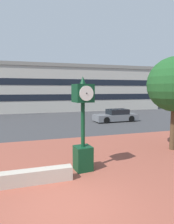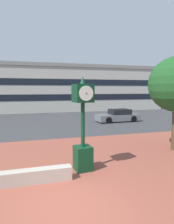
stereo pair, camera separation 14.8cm
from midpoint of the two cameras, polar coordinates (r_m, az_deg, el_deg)
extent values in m
plane|color=#38383A|center=(6.32, -5.47, -25.24)|extent=(200.00, 200.00, 0.00)
cube|color=brown|center=(7.96, -8.02, -18.18)|extent=(44.00, 11.77, 0.01)
cube|color=#ADA393|center=(7.60, -16.50, -17.61)|extent=(3.21, 0.44, 0.50)
cube|color=#0C381E|center=(8.35, -0.67, -13.21)|extent=(0.74, 0.74, 1.01)
cylinder|color=#0C381E|center=(7.99, -0.69, -3.64)|extent=(0.16, 0.16, 1.81)
cube|color=#0C381E|center=(7.86, -0.70, 5.47)|extent=(0.80, 0.80, 0.72)
cylinder|color=silver|center=(8.21, -1.67, 5.51)|extent=(0.57, 0.10, 0.57)
sphere|color=black|center=(8.23, -1.71, 5.51)|extent=(0.05, 0.05, 0.05)
cylinder|color=silver|center=(7.52, 0.36, 5.42)|extent=(0.57, 0.10, 0.57)
sphere|color=black|center=(7.50, 0.42, 5.42)|extent=(0.05, 0.05, 0.05)
cone|color=#0C381E|center=(7.87, -0.70, 9.21)|extent=(0.25, 0.25, 0.31)
cylinder|color=#4C3823|center=(11.83, 24.32, -4.16)|extent=(0.28, 0.28, 2.50)
cube|color=slate|center=(20.84, 9.07, -1.52)|extent=(4.63, 1.97, 0.64)
cube|color=black|center=(20.87, 9.65, 0.03)|extent=(2.16, 1.60, 0.56)
cylinder|color=black|center=(19.51, 6.50, -2.38)|extent=(0.65, 0.25, 0.64)
cylinder|color=black|center=(20.98, 4.62, -1.74)|extent=(0.65, 0.25, 0.64)
cylinder|color=black|center=(20.86, 13.53, -1.95)|extent=(0.65, 0.25, 0.64)
cylinder|color=black|center=(22.23, 11.31, -1.38)|extent=(0.65, 0.25, 0.64)
cube|color=#B2ADA3|center=(35.60, -6.61, 6.43)|extent=(31.11, 13.13, 6.60)
cube|color=gray|center=(35.78, -6.69, 12.12)|extent=(31.73, 13.40, 0.50)
cube|color=black|center=(29.14, -4.51, 4.28)|extent=(28.00, 0.04, 0.90)
cube|color=black|center=(29.14, -4.55, 8.61)|extent=(28.00, 0.04, 0.90)
camera|label=1|loc=(0.07, -89.47, 0.06)|focal=31.57mm
camera|label=2|loc=(0.07, 90.53, -0.06)|focal=31.57mm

